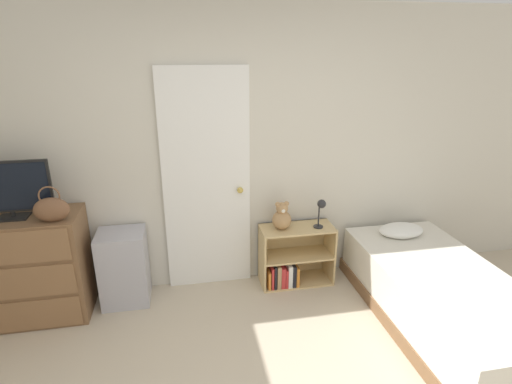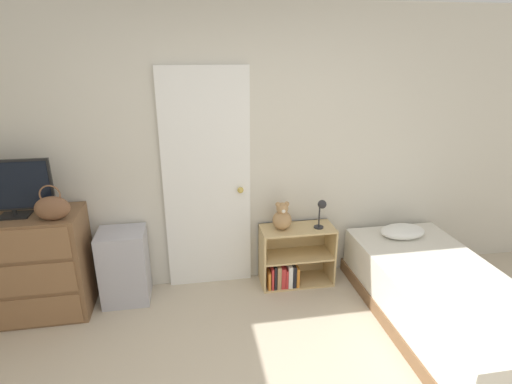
{
  "view_description": "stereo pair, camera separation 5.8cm",
  "coord_description": "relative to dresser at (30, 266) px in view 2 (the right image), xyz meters",
  "views": [
    {
      "loc": [
        -0.42,
        -1.39,
        2.16
      ],
      "look_at": [
        0.19,
        1.82,
        0.99
      ],
      "focal_mm": 28.0,
      "sensor_mm": 36.0,
      "label": 1
    },
    {
      "loc": [
        -0.37,
        -1.4,
        2.16
      ],
      "look_at": [
        0.19,
        1.82,
        0.99
      ],
      "focal_mm": 28.0,
      "sensor_mm": 36.0,
      "label": 2
    }
  ],
  "objects": [
    {
      "name": "wall_back",
      "position": [
        1.74,
        0.29,
        0.82
      ],
      "size": [
        10.0,
        0.06,
        2.55
      ],
      "color": "beige",
      "rests_on": "ground_plane"
    },
    {
      "name": "door_closed",
      "position": [
        1.52,
        0.24,
        0.56
      ],
      "size": [
        0.78,
        0.09,
        2.04
      ],
      "color": "white",
      "rests_on": "ground_plane"
    },
    {
      "name": "dresser",
      "position": [
        0.0,
        0.0,
        0.0
      ],
      "size": [
        0.92,
        0.49,
        0.91
      ],
      "color": "brown",
      "rests_on": "ground_plane"
    },
    {
      "name": "tv",
      "position": [
        -0.02,
        -0.02,
        0.7
      ],
      "size": [
        0.64,
        0.16,
        0.46
      ],
      "color": "black",
      "rests_on": "dresser"
    },
    {
      "name": "handbag",
      "position": [
        0.31,
        -0.14,
        0.56
      ],
      "size": [
        0.26,
        0.12,
        0.29
      ],
      "color": "brown",
      "rests_on": "dresser"
    },
    {
      "name": "storage_bin",
      "position": [
        0.74,
        0.07,
        -0.12
      ],
      "size": [
        0.41,
        0.35,
        0.68
      ],
      "color": "#ADADB7",
      "rests_on": "ground_plane"
    },
    {
      "name": "bookshelf",
      "position": [
        2.28,
        0.09,
        -0.23
      ],
      "size": [
        0.69,
        0.31,
        0.58
      ],
      "color": "tan",
      "rests_on": "ground_plane"
    },
    {
      "name": "teddy_bear",
      "position": [
        2.18,
        0.09,
        0.24
      ],
      "size": [
        0.18,
        0.18,
        0.27
      ],
      "color": "tan",
      "rests_on": "bookshelf"
    },
    {
      "name": "desk_lamp",
      "position": [
        2.54,
        0.05,
        0.32
      ],
      "size": [
        0.1,
        0.1,
        0.28
      ],
      "color": "#262628",
      "rests_on": "bookshelf"
    },
    {
      "name": "bed",
      "position": [
        3.34,
        -0.74,
        -0.22
      ],
      "size": [
        0.96,
        1.98,
        0.58
      ],
      "color": "brown",
      "rests_on": "ground_plane"
    }
  ]
}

